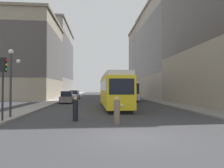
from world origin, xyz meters
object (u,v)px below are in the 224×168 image
Objects in this scene: streetcar at (114,90)px; transit_bus at (127,90)px; traffic_light_near_left at (3,72)px; pedestrian_crossing_far at (117,111)px; lamp_post_left_near at (11,72)px; parked_car_left_mid at (74,95)px; pedestrian_crossing_near at (75,110)px; parked_car_left_near at (67,97)px.

streetcar is 14.61m from transit_bus.
streetcar is 3.02× the size of traffic_light_near_left.
lamp_post_left_near is (-7.75, 2.89, 2.71)m from pedestrian_crossing_far.
traffic_light_near_left reaches higher than transit_bus.
pedestrian_crossing_far is at bearing -75.92° from parked_car_left_mid.
transit_bus reaches higher than pedestrian_crossing_near.
parked_car_left_mid is at bearing 177.11° from pedestrian_crossing_near.
streetcar is at bearing 149.34° from pedestrian_crossing_near.
traffic_light_near_left is (-1.68, -17.13, 2.54)m from parked_car_left_near.
traffic_light_near_left is at bearing -115.91° from transit_bus.
pedestrian_crossing_near is (-3.54, -9.02, -1.31)m from streetcar.
transit_bus reaches higher than parked_car_left_near.
lamp_post_left_near is (-8.52, -7.62, 1.43)m from streetcar.
pedestrian_crossing_near is (3.08, -27.70, -0.05)m from parked_car_left_mid.
parked_car_left_near is 0.94× the size of parked_car_left_mid.
parked_car_left_near is 15.80m from lamp_post_left_near.
parked_car_left_mid is 28.13m from traffic_light_near_left.
pedestrian_crossing_near is 5.85m from lamp_post_left_near.
traffic_light_near_left reaches higher than pedestrian_crossing_near.
parked_car_left_near is 10.84m from parked_car_left_mid.
pedestrian_crossing_far is 0.42× the size of traffic_light_near_left.
parked_car_left_near reaches higher than pedestrian_crossing_near.
traffic_light_near_left is (-7.53, 1.21, 2.56)m from pedestrian_crossing_far.
pedestrian_crossing_near is at bearing -112.49° from streetcar.
lamp_post_left_near reaches higher than traffic_light_near_left.
lamp_post_left_near reaches higher than transit_bus.
traffic_light_near_left is 1.69m from lamp_post_left_near.
parked_car_left_mid is 2.77× the size of pedestrian_crossing_far.
traffic_light_near_left is at bearing -98.82° from parked_car_left_near.
parked_car_left_near is (-6.62, 7.84, -1.26)m from streetcar.
streetcar is 11.52m from lamp_post_left_near.
lamp_post_left_near is at bearing -91.38° from parked_car_left_mid.
transit_bus is at bearing -20.88° from parked_car_left_mid.
lamp_post_left_near reaches higher than parked_car_left_mid.
pedestrian_crossing_near is at bearing 3.22° from traffic_light_near_left.
transit_bus is at bearing 153.06° from pedestrian_crossing_near.
parked_car_left_near is 19.25m from pedestrian_crossing_far.
pedestrian_crossing_far reaches higher than pedestrian_crossing_near.
traffic_light_near_left is at bearing -132.85° from streetcar.
transit_bus reaches higher than pedestrian_crossing_far.
parked_car_left_mid is at bearing 108.45° from streetcar.
streetcar is 0.97× the size of transit_bus.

